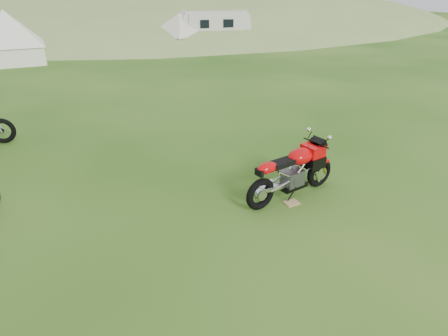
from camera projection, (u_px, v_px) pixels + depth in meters
ground at (245, 205)px, 7.16m from camera, size 120.00×120.00×0.00m
hillside at (190, 17)px, 48.80m from camera, size 80.00×64.00×8.00m
hedgerow at (190, 17)px, 48.80m from camera, size 36.00×1.20×8.60m
sport_motorcycle at (293, 168)px, 7.17m from camera, size 2.10×0.61×1.25m
plywood_board at (292, 203)px, 7.20m from camera, size 0.31×0.26×0.02m
tent_left at (9, 37)px, 19.53m from camera, size 3.59×3.59×2.65m
tent_right at (180, 29)px, 24.45m from camera, size 3.21×3.21×2.34m
caravan at (214, 29)px, 25.40m from camera, size 5.16×3.59×2.21m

